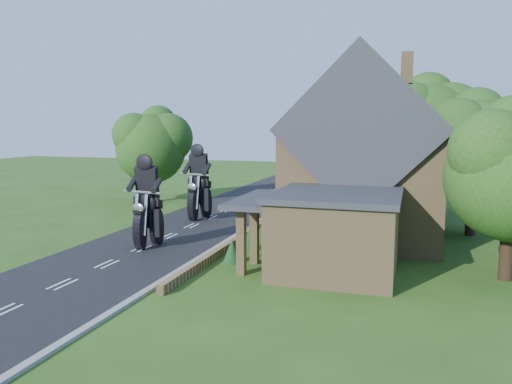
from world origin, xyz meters
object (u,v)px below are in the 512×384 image
(annex, at_px, (333,230))
(motorcycle_follow, at_px, (200,208))
(house, at_px, (365,160))
(motorcycle_lead, at_px, (149,234))
(garden_wall, at_px, (252,231))

(annex, height_order, motorcycle_follow, annex)
(house, distance_m, motorcycle_lead, 12.27)
(house, relative_size, annex, 1.45)
(garden_wall, distance_m, motorcycle_lead, 6.19)
(garden_wall, height_order, house, house)
(garden_wall, xyz_separation_m, motorcycle_lead, (-4.10, -4.61, 0.52))
(motorcycle_lead, bearing_deg, motorcycle_follow, -76.28)
(house, height_order, motorcycle_follow, house)
(house, relative_size, motorcycle_follow, 6.33)
(annex, bearing_deg, garden_wall, 133.84)
(motorcycle_lead, xyz_separation_m, motorcycle_follow, (-0.61, 7.76, 0.03))
(garden_wall, distance_m, motorcycle_follow, 5.69)
(motorcycle_follow, bearing_deg, motorcycle_lead, 108.61)
(garden_wall, distance_m, annex, 8.19)
(garden_wall, xyz_separation_m, motorcycle_follow, (-4.71, 3.15, 0.55))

